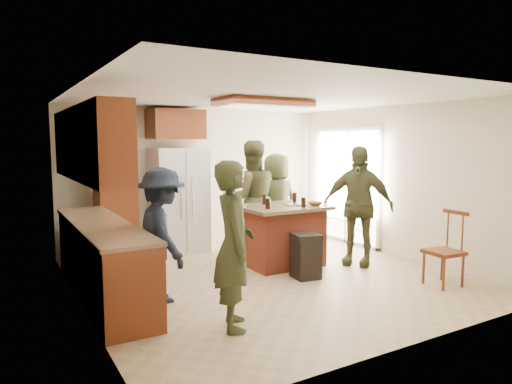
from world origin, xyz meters
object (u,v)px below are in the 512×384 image
kitchen_island (282,235)px  trash_bin (306,256)px  person_front_left (234,245)px  person_counter (162,235)px  spindle_chair (445,252)px  person_behind_left (251,199)px  person_behind_right (276,202)px  person_side_right (357,206)px  refrigerator (179,200)px

kitchen_island → trash_bin: 0.78m
person_front_left → person_counter: (-0.37, 1.14, -0.06)m
trash_bin → spindle_chair: bearing=-40.6°
trash_bin → person_behind_left: bearing=90.8°
person_behind_right → person_counter: (-2.58, -1.50, -0.05)m
person_front_left → person_side_right: 3.04m
trash_bin → spindle_chair: size_ratio=0.63×
kitchen_island → trash_bin: kitchen_island is taller
person_side_right → person_counter: (-3.15, -0.07, -0.12)m
person_side_right → kitchen_island: 1.25m
kitchen_island → person_behind_right: bearing=62.0°
person_behind_right → trash_bin: person_behind_right is taller
person_front_left → trash_bin: size_ratio=2.73×
person_side_right → spindle_chair: person_side_right is taller
person_side_right → spindle_chair: 1.49m
person_behind_left → person_front_left: bearing=69.6°
person_counter → spindle_chair: person_counter is taller
person_behind_right → trash_bin: 1.79m
person_side_right → person_behind_right: bearing=167.5°
trash_bin → spindle_chair: (1.39, -1.19, 0.13)m
refrigerator → person_front_left: bearing=-101.6°
person_behind_right → spindle_chair: 2.97m
person_front_left → trash_bin: (1.66, 1.02, -0.54)m
person_behind_right → refrigerator: (-1.52, 0.77, 0.05)m
refrigerator → spindle_chair: bearing=-56.7°
person_front_left → person_behind_left: size_ratio=0.89×
refrigerator → spindle_chair: 4.31m
person_side_right → spindle_chair: bearing=-23.1°
person_front_left → refrigerator: bearing=9.8°
kitchen_island → spindle_chair: (1.30, -1.95, -0.02)m
person_side_right → spindle_chair: (0.27, -1.39, -0.47)m
person_counter → kitchen_island: 2.24m
person_front_left → spindle_chair: person_front_left is taller
person_counter → spindle_chair: bearing=-111.2°
person_behind_left → trash_bin: (0.02, -1.50, -0.65)m
person_front_left → kitchen_island: person_front_left is taller
person_front_left → trash_bin: person_front_left is taller
person_front_left → person_side_right: bearing=-45.1°
person_side_right → person_counter: size_ratio=1.15×
person_front_left → refrigerator: 3.48m
kitchen_island → spindle_chair: bearing=-56.4°
person_counter → trash_bin: size_ratio=2.55×
refrigerator → kitchen_island: bearing=-57.0°
refrigerator → spindle_chair: size_ratio=1.81×
person_front_left → person_behind_left: bearing=-11.6°
spindle_chair → person_counter: bearing=159.0°
refrigerator → trash_bin: size_ratio=2.86×
refrigerator → kitchen_island: size_ratio=1.41×
person_counter → kitchen_island: (2.12, 0.64, -0.33)m
person_behind_left → refrigerator: size_ratio=1.07×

